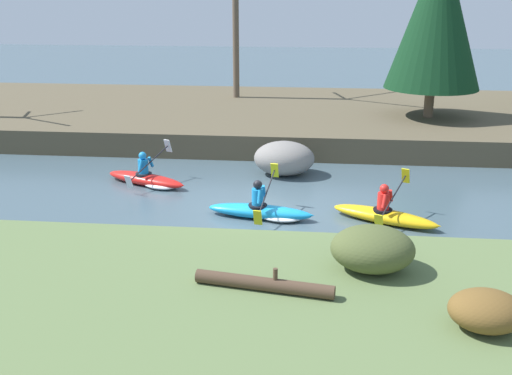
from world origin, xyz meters
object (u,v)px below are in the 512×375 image
Objects in this scene: driftwood_log at (264,284)px; kayaker_trailing at (148,179)px; kayaker_middle at (264,211)px; boulder_midstream at (284,158)px; kayaker_lead at (385,214)px.

kayaker_trailing is at bearing 128.61° from driftwood_log.
kayaker_middle is 3.79m from boulder_midstream.
kayaker_middle is 1.03× the size of kayaker_trailing.
kayaker_trailing is 1.44× the size of boulder_midstream.
boulder_midstream is (-2.75, 3.78, 0.31)m from kayaker_lead.
boulder_midstream is at bearing 150.91° from kayaker_lead.
kayaker_lead reaches higher than driftwood_log.
driftwood_log is (0.14, -8.78, 0.24)m from boulder_midstream.
kayaker_lead is at bearing 7.78° from kayaker_middle.
kayaker_middle reaches higher than boulder_midstream.
kayaker_middle and kayaker_trailing have the same top height.
kayaker_trailing is 4.22m from boulder_midstream.
boulder_midstream is at bearing 93.48° from kayaker_middle.
boulder_midstream is 0.77× the size of driftwood_log.
kayaker_middle is at bearing -94.50° from boulder_midstream.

